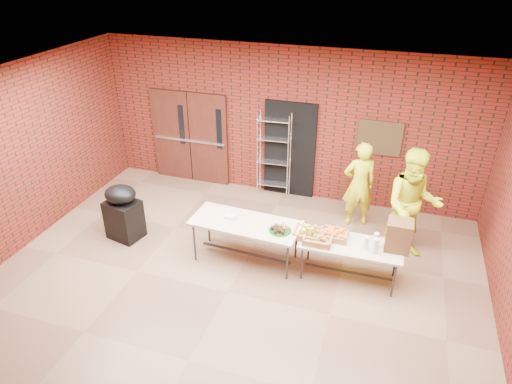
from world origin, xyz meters
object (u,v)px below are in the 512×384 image
coffee_dispenser (399,235)px  volunteer_woman (359,184)px  wire_rack (274,155)px  volunteer_man (412,205)px  table_right (351,247)px  covered_grill (123,212)px  table_left (245,225)px

coffee_dispenser → volunteer_woman: volunteer_woman is taller
wire_rack → volunteer_man: volunteer_man is taller
table_right → covered_grill: (-4.16, -0.09, -0.08)m
volunteer_woman → volunteer_man: (0.96, -0.75, 0.14)m
volunteer_woman → volunteer_man: bearing=119.9°
covered_grill → volunteer_man: volunteer_man is taller
wire_rack → table_left: 2.43m
table_left → volunteer_woman: (1.68, 1.78, 0.16)m
wire_rack → volunteer_woman: 1.98m
wire_rack → table_right: size_ratio=1.14×
table_right → volunteer_man: (0.86, 0.98, 0.39)m
volunteer_woman → coffee_dispenser: bearing=93.8°
table_left → volunteer_woman: bearing=49.8°
table_right → volunteer_woman: 1.75m
table_right → coffee_dispenser: bearing=6.9°
volunteer_man → table_right: bearing=-138.9°
table_left → table_right: size_ratio=1.15×
wire_rack → table_left: bearing=-89.5°
coffee_dispenser → wire_rack: bearing=139.8°
coffee_dispenser → volunteer_man: 0.90m
table_right → table_left: bearing=-179.2°
wire_rack → volunteer_woman: (1.87, -0.63, -0.08)m
wire_rack → covered_grill: size_ratio=1.75×
table_right → volunteer_man: size_ratio=0.82×
covered_grill → wire_rack: bearing=60.5°
wire_rack → covered_grill: bearing=-136.0°
table_right → coffee_dispenser: coffee_dispenser is taller
coffee_dispenser → table_right: bearing=-172.2°
volunteer_woman → table_left: bearing=24.4°
table_right → volunteer_man: volunteer_man is taller
covered_grill → volunteer_man: (5.02, 1.07, 0.47)m
wire_rack → table_right: 3.09m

